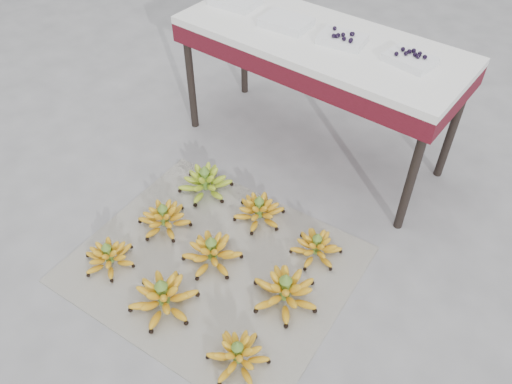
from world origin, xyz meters
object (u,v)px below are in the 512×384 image
Objects in this scene: bunch_mid_right at (285,291)px; vendor_table at (319,51)px; bunch_mid_left at (164,218)px; newspaper_mat at (214,264)px; bunch_front_center at (163,297)px; bunch_back_center at (259,210)px; tray_far_left at (235,1)px; tray_left at (286,22)px; bunch_back_left at (205,182)px; bunch_front_left at (109,256)px; bunch_mid_center at (212,252)px; bunch_back_right at (316,247)px; tray_far_right at (410,59)px; bunch_front_right at (238,355)px; tray_right at (342,39)px.

bunch_mid_right is 0.20× the size of vendor_table.
bunch_mid_left is 1.07× the size of bunch_mid_right.
bunch_mid_right reaches higher than newspaper_mat.
bunch_front_center is 1.15× the size of bunch_back_center.
tray_left is at bearing -6.53° from tray_far_left.
vendor_table is (0.23, 0.99, 0.58)m from bunch_mid_left.
bunch_back_left is 0.25× the size of vendor_table.
bunch_mid_center reaches higher than bunch_front_left.
tray_far_left is (-1.06, 0.70, 0.69)m from bunch_back_right.
tray_far_right reaches higher than bunch_back_left.
bunch_front_left is 0.77m from bunch_back_center.
bunch_mid_center is at bearing 46.40° from bunch_front_left.
bunch_back_center is at bearing 103.73° from bunch_front_right.
vendor_table is at bearing 117.64° from bunch_mid_right.
bunch_mid_right is 0.51m from bunch_back_center.
tray_left is (-0.20, -0.01, 0.10)m from vendor_table.
tray_far_right is (0.35, 1.05, 0.75)m from newspaper_mat.
bunch_back_right is at bearing 35.71° from bunch_front_center.
tray_right is (0.70, -0.02, -0.00)m from tray_far_left.
bunch_front_left is 1.69m from tray_far_right.
bunch_mid_left reaches higher than newspaper_mat.
bunch_back_center is 1.32× the size of tray_left.
bunch_mid_right reaches higher than bunch_back_right.
bunch_front_left is 0.96× the size of bunch_back_right.
tray_right is (-0.41, 1.35, 0.69)m from bunch_front_right.
bunch_front_center is 1.24× the size of bunch_mid_left.
bunch_front_center is at bearing 5.47° from bunch_front_left.
bunch_back_center is 1.24× the size of bunch_back_right.
tray_left is 0.33m from tray_right.
tray_far_right is at bearing 3.60° from tray_left.
tray_left reaches higher than bunch_mid_right.
tray_far_left reaches higher than bunch_back_right.
newspaper_mat is at bearing -82.96° from vendor_table.
bunch_front_left is at bearing -92.78° from tray_left.
bunch_front_left is 1.13× the size of tray_far_right.
bunch_back_left is 1.41× the size of tray_far_left.
bunch_back_left is (-0.01, 0.33, 0.01)m from bunch_mid_left.
tray_right reaches higher than vendor_table.
bunch_front_right is 1.57m from tray_right.
vendor_table reaches higher than bunch_mid_right.
bunch_front_right is at bearing -16.64° from bunch_back_left.
bunch_mid_left is at bearing -111.29° from bunch_back_center.
bunch_mid_left is 0.78m from bunch_back_right.
tray_far_right reaches higher than bunch_mid_left.
tray_right is (-0.39, 0.99, 0.68)m from bunch_mid_right.
bunch_back_center is (0.35, 0.34, -0.00)m from bunch_mid_left.
bunch_front_left is 0.99× the size of tray_far_left.
bunch_mid_left is 1.35× the size of tray_far_right.
tray_left reaches higher than bunch_front_left.
newspaper_mat is 4.41× the size of bunch_back_right.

